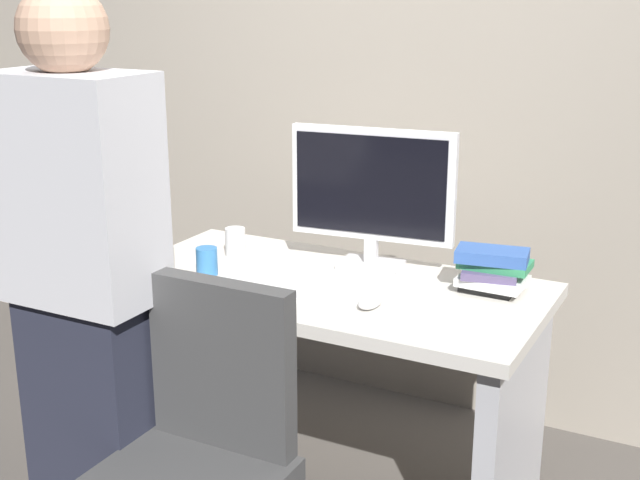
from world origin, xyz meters
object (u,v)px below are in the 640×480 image
mouse (370,302)px  cup_by_monitor (235,242)px  desk (327,353)px  keyboard (285,290)px  monitor (372,190)px  person_at_desk (86,301)px  book_stack (492,270)px  cup_near_keyboard (207,261)px

mouse → cup_by_monitor: (-0.61, 0.23, 0.03)m
desk → keyboard: 0.30m
cup_by_monitor → desk: bearing=-13.8°
mouse → monitor: bearing=114.0°
person_at_desk → mouse: bearing=42.0°
desk → monitor: (0.06, 0.20, 0.50)m
mouse → cup_by_monitor: cup_by_monitor is taller
monitor → keyboard: monitor is taller
person_at_desk → book_stack: (0.84, 0.81, -0.03)m
person_at_desk → cup_by_monitor: 0.76m
monitor → mouse: 0.44m
cup_by_monitor → book_stack: (0.87, 0.06, 0.02)m
cup_by_monitor → person_at_desk: bearing=-87.7°
person_at_desk → keyboard: (0.30, 0.51, -0.08)m
keyboard → cup_by_monitor: cup_by_monitor is taller
cup_near_keyboard → cup_by_monitor: 0.21m
book_stack → person_at_desk: bearing=-136.0°
mouse → cup_near_keyboard: cup_near_keyboard is taller
desk → mouse: bearing=-33.4°
desk → person_at_desk: bearing=-119.5°
keyboard → mouse: mouse is taller
person_at_desk → cup_near_keyboard: bearing=90.1°
mouse → cup_by_monitor: size_ratio=1.03×
person_at_desk → book_stack: 1.17m
person_at_desk → cup_by_monitor: (-0.03, 0.76, -0.04)m
desk → monitor: monitor is taller
desk → cup_near_keyboard: bearing=-163.5°
monitor → cup_near_keyboard: (-0.43, -0.31, -0.21)m
keyboard → book_stack: size_ratio=1.91×
person_at_desk → cup_by_monitor: person_at_desk is taller
mouse → book_stack: size_ratio=0.44×
cup_near_keyboard → desk: bearing=16.5°
monitor → desk: bearing=-105.5°
keyboard → book_stack: bearing=30.6°
cup_near_keyboard → cup_by_monitor: (-0.03, 0.21, 0.00)m
cup_near_keyboard → book_stack: book_stack is taller
book_stack → desk: bearing=-161.5°
cup_near_keyboard → book_stack: 0.89m
person_at_desk → cup_near_keyboard: 0.55m
cup_by_monitor → keyboard: bearing=-36.3°
monitor → book_stack: size_ratio=2.39×
monitor → mouse: size_ratio=5.40×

